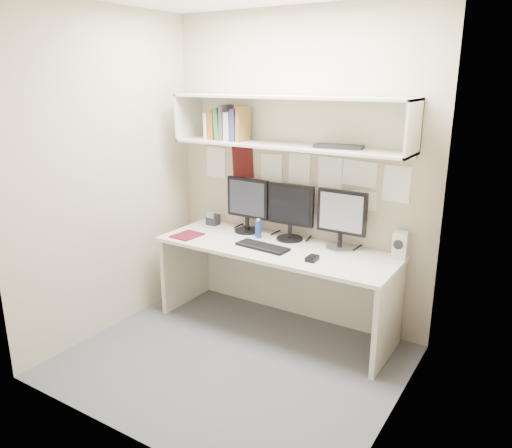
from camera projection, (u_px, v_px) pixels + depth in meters
The scene contains 19 objects.
floor at pixel (232, 361), 3.76m from camera, with size 2.40×2.00×0.01m, color #4A494F.
wall_back at pixel (297, 171), 4.20m from camera, with size 2.40×0.02×2.60m, color tan.
wall_front at pixel (119, 230), 2.58m from camera, with size 2.40×0.02×2.60m, color tan.
wall_left at pixel (107, 175), 4.00m from camera, with size 0.02×2.00×2.60m, color tan.
wall_right at pixel (406, 218), 2.78m from camera, with size 0.02×2.00×2.60m, color tan.
desk at pixel (276, 287), 4.18m from camera, with size 2.00×0.70×0.73m.
overhead_hutch at pixel (291, 121), 3.97m from camera, with size 2.00×0.38×0.40m.
pinned_papers at pixel (297, 177), 4.21m from camera, with size 1.92×0.01×0.48m, color white, non-canonical shape.
monitor_left at pixel (248, 203), 4.40m from camera, with size 0.42×0.23×0.48m.
monitor_center at pixel (291, 210), 4.18m from camera, with size 0.41×0.22×0.48m.
monitor_right at pixel (341, 218), 3.95m from camera, with size 0.41×0.23×0.48m.
keyboard at pixel (262, 247), 4.03m from camera, with size 0.44×0.16×0.02m, color black.
mouse at pixel (312, 258), 3.75m from camera, with size 0.07×0.11×0.03m, color black.
speaker at pixel (400, 245), 3.77m from camera, with size 0.12×0.12×0.21m.
blue_bottle at pixel (258, 229), 4.27m from camera, with size 0.05×0.05×0.17m.
maroon_notebook at pixel (187, 235), 4.33m from camera, with size 0.20×0.25×0.01m, color #580F18.
desk_phone at pixel (213, 219), 4.66m from camera, with size 0.11×0.10×0.13m.
book_stack at pixel (227, 124), 4.25m from camera, with size 0.37×0.18×0.29m.
hutch_tray at pixel (339, 146), 3.78m from camera, with size 0.37×0.14×0.03m, color black.
Camera 1 is at (1.91, -2.71, 2.06)m, focal length 35.00 mm.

